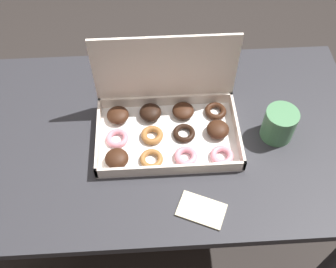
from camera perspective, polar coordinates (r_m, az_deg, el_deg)
The scene contains 5 objects.
ground_plane at distance 1.85m, azimuth -0.42°, elevation -13.78°, with size 8.00×8.00×0.00m, color #2D2826.
dining_table at distance 1.28m, azimuth -0.59°, elevation -2.88°, with size 1.22×0.70×0.76m.
donut_box at distance 1.15m, azimuth -0.30°, elevation 2.32°, with size 0.42×0.27×0.27m.
coffee_mug at distance 1.18m, azimuth 15.85°, elevation 1.43°, with size 0.09×0.09×0.10m.
paper_napkin at distance 1.05m, azimuth 4.87°, elevation -10.93°, with size 0.14×0.12×0.01m.
Camera 1 is at (-0.03, -0.69, 1.72)m, focal length 42.00 mm.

